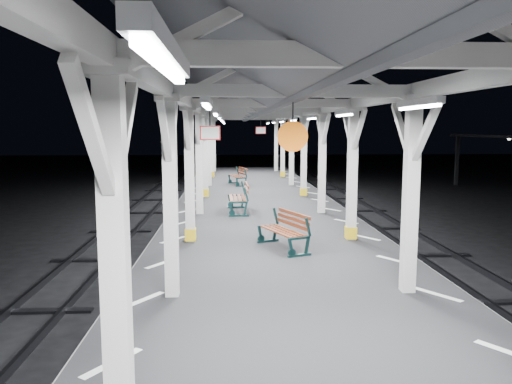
{
  "coord_description": "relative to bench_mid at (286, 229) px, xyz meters",
  "views": [
    {
      "loc": [
        -1.04,
        -10.12,
        3.79
      ],
      "look_at": [
        -0.37,
        2.17,
        2.2
      ],
      "focal_mm": 35.0,
      "sensor_mm": 36.0,
      "label": 1
    }
  ],
  "objects": [
    {
      "name": "hazard_stripes_left",
      "position": [
        -2.73,
        -1.15,
        -0.45
      ],
      "size": [
        1.0,
        48.0,
        0.01
      ],
      "primitive_type": "cube",
      "color": "silver",
      "rests_on": "platform"
    },
    {
      "name": "ground",
      "position": [
        -0.28,
        -1.15,
        -1.46
      ],
      "size": [
        120.0,
        120.0,
        0.0
      ],
      "primitive_type": "plane",
      "color": "black",
      "rests_on": "ground"
    },
    {
      "name": "platform",
      "position": [
        -0.28,
        -1.15,
        -0.96
      ],
      "size": [
        6.0,
        50.0,
        1.0
      ],
      "primitive_type": "cube",
      "color": "black",
      "rests_on": "ground"
    },
    {
      "name": "track_right",
      "position": [
        4.72,
        -1.15,
        -1.38
      ],
      "size": [
        2.2,
        60.0,
        0.16
      ],
      "color": "#2D2D33",
      "rests_on": "ground"
    },
    {
      "name": "track_left",
      "position": [
        -5.28,
        -1.15,
        -1.38
      ],
      "size": [
        2.2,
        60.0,
        0.16
      ],
      "color": "#2D2D33",
      "rests_on": "ground"
    },
    {
      "name": "bench_extra",
      "position": [
        -0.82,
        13.1,
        -0.0
      ],
      "size": [
        0.93,
        1.66,
        0.85
      ],
      "rotation": [
        0.0,
        0.0,
        0.24
      ],
      "color": "#102D2E",
      "rests_on": "platform"
    },
    {
      "name": "bench_mid",
      "position": [
        0.0,
        0.0,
        0.0
      ],
      "size": [
        1.13,
        1.68,
        0.86
      ],
      "rotation": [
        0.0,
        0.0,
        0.39
      ],
      "color": "#102D2E",
      "rests_on": "platform"
    },
    {
      "name": "bench_far",
      "position": [
        -0.94,
        5.09,
        0.05
      ],
      "size": [
        0.71,
        1.79,
        0.96
      ],
      "rotation": [
        0.0,
        0.0,
        0.02
      ],
      "color": "#102D2E",
      "rests_on": "platform"
    },
    {
      "name": "canopy",
      "position": [
        -0.28,
        -1.16,
        3.1
      ],
      "size": [
        5.4,
        49.0,
        4.65
      ],
      "color": "beige",
      "rests_on": "platform"
    },
    {
      "name": "hazard_stripes_right",
      "position": [
        2.17,
        -1.15,
        -0.45
      ],
      "size": [
        1.0,
        48.0,
        0.01
      ],
      "primitive_type": "cube",
      "color": "silver",
      "rests_on": "platform"
    }
  ]
}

